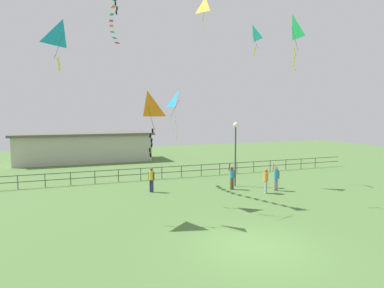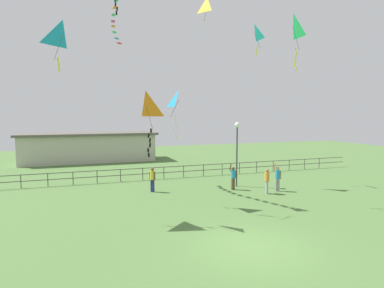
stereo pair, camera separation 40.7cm
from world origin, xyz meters
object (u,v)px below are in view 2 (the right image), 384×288
object	(u,v)px
person_3	(278,177)
kite_3	(207,6)
kite_5	(63,35)
kite_8	(293,28)
lamppost	(237,140)
person_2	(233,176)
kite_4	(254,33)
person_1	(152,178)
kite_1	(146,108)
kite_7	(178,102)
person_0	(267,180)

from	to	relation	value
person_3	kite_3	world-z (taller)	kite_3
kite_5	kite_8	size ratio (longest dim) A/B	0.70
lamppost	person_3	bearing A→B (deg)	-50.06
person_2	kite_4	xyz separation A→B (m)	(2.53, 1.92, 9.91)
person_1	kite_8	distance (m)	12.37
lamppost	kite_5	bearing A→B (deg)	-161.97
lamppost	kite_8	distance (m)	7.92
lamppost	kite_3	distance (m)	9.62
person_1	kite_8	bearing A→B (deg)	-30.75
person_3	kite_1	world-z (taller)	kite_1
person_3	kite_7	xyz separation A→B (m)	(-7.00, -0.83, 4.71)
kite_3	kite_4	xyz separation A→B (m)	(3.34, -0.80, -1.74)
person_3	kite_1	xyz separation A→B (m)	(-9.35, -3.54, 4.34)
lamppost	kite_4	world-z (taller)	kite_4
kite_7	kite_5	bearing A→B (deg)	-174.82
person_1	kite_3	xyz separation A→B (m)	(4.38, 1.55, 11.65)
lamppost	kite_3	xyz separation A→B (m)	(-1.52, 1.86, 9.32)
person_2	kite_3	distance (m)	11.99
kite_1	kite_7	bearing A→B (deg)	49.05
kite_1	lamppost	bearing A→B (deg)	37.35
person_0	kite_3	distance (m)	12.68
lamppost	person_0	world-z (taller)	lamppost
person_3	kite_1	size ratio (longest dim) A/B	0.65
person_0	kite_7	size ratio (longest dim) A/B	0.60
person_1	person_2	bearing A→B (deg)	-12.65
kite_1	kite_8	xyz separation A→B (m)	(8.89, 1.71, 4.63)
lamppost	kite_7	bearing A→B (deg)	-149.63
lamppost	person_0	distance (m)	3.57
person_3	kite_1	bearing A→B (deg)	-159.28
kite_3	person_3	bearing A→B (deg)	-50.39
person_0	kite_7	distance (m)	7.63
kite_1	kite_4	world-z (taller)	kite_4
kite_5	kite_8	xyz separation A→B (m)	(12.27, -0.48, 1.28)
lamppost	person_1	bearing A→B (deg)	176.99
person_0	person_1	xyz separation A→B (m)	(-6.70, 2.88, 0.01)
person_2	kite_5	world-z (taller)	kite_5
person_1	person_2	xyz separation A→B (m)	(5.20, -1.17, -0.01)
lamppost	kite_7	xyz separation A→B (m)	(-5.16, -3.02, 2.41)
lamppost	person_2	world-z (taller)	lamppost
person_0	lamppost	bearing A→B (deg)	107.26
person_1	person_3	size ratio (longest dim) A/B	0.84
kite_7	kite_8	size ratio (longest dim) A/B	0.83
lamppost	kite_1	xyz separation A→B (m)	(-7.51, -5.73, 2.04)
kite_5	kite_1	bearing A→B (deg)	-32.93
person_0	kite_4	world-z (taller)	kite_4
kite_1	kite_3	distance (m)	12.10
kite_1	kite_5	distance (m)	5.24
person_3	kite_4	size ratio (longest dim) A/B	0.88
kite_7	kite_4	bearing A→B (deg)	30.31
kite_4	kite_7	bearing A→B (deg)	-149.69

